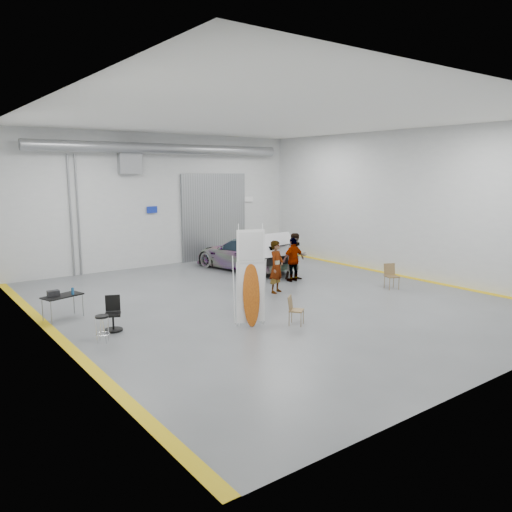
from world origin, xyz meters
TOP-DOWN VIEW (x-y plane):
  - ground at (0.00, 0.00)m, footprint 16.00×16.00m
  - room_shell at (0.24, 2.22)m, footprint 14.02×16.18m
  - sedan_car at (2.39, 4.81)m, footprint 2.80×5.23m
  - person_a at (0.86, 0.63)m, footprint 0.81×0.69m
  - person_b at (2.84, 1.85)m, footprint 1.10×0.97m
  - person_c at (2.58, 1.69)m, footprint 1.02×0.43m
  - surfboard_display at (-2.10, -2.03)m, footprint 0.78×0.44m
  - folding_chair_near at (-1.10, -2.69)m, footprint 0.55×0.60m
  - folding_chair_far at (4.64, -1.48)m, footprint 0.57×0.60m
  - shop_stool at (-6.03, -0.86)m, footprint 0.36×0.36m
  - work_table at (-6.30, 1.89)m, footprint 1.23×0.85m
  - office_chair at (-5.48, -0.07)m, footprint 0.55×0.58m
  - trunk_lid at (2.39, 2.58)m, footprint 1.68×1.02m

SIDE VIEW (x-z plane):
  - ground at x=0.00m, z-range 0.00..0.00m
  - folding_chair_near at x=-1.10m, z-range -0.16..0.68m
  - folding_chair_far at x=4.64m, z-range -0.17..0.75m
  - shop_stool at x=-6.03m, z-range 0.00..0.71m
  - office_chair at x=-5.48m, z-range -0.06..0.89m
  - work_table at x=-6.30m, z-range 0.25..1.16m
  - sedan_car at x=2.39m, z-range 0.00..1.44m
  - person_c at x=2.58m, z-range 0.00..1.75m
  - person_b at x=2.84m, z-range 0.00..1.89m
  - person_a at x=0.86m, z-range 0.00..1.89m
  - surfboard_display at x=-2.10m, z-range -0.28..2.63m
  - trunk_lid at x=2.39m, z-range 1.44..1.48m
  - room_shell at x=0.24m, z-range 1.07..7.08m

